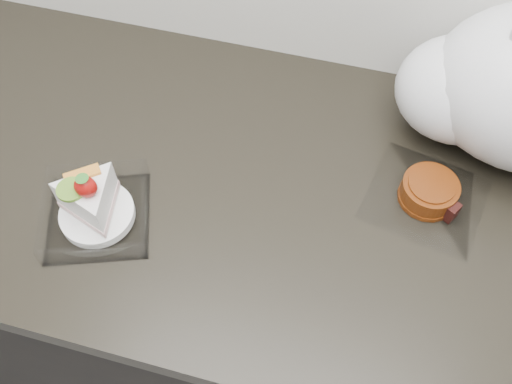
{
  "coord_description": "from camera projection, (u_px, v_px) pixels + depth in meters",
  "views": [
    {
      "loc": [
        0.09,
        1.19,
        1.67
      ],
      "look_at": [
        -0.04,
        1.65,
        0.94
      ],
      "focal_mm": 40.0,
      "sensor_mm": 36.0,
      "label": 1
    }
  ],
  "objects": [
    {
      "name": "mooncake_wrap",
      "position": [
        429.0,
        193.0,
        0.9
      ],
      "size": [
        0.21,
        0.2,
        0.04
      ],
      "rotation": [
        0.0,
        0.0,
        -0.02
      ],
      "color": "white",
      "rests_on": "counter"
    },
    {
      "name": "counter",
      "position": [
        277.0,
        300.0,
        1.3
      ],
      "size": [
        2.04,
        0.64,
        0.9
      ],
      "color": "black",
      "rests_on": "ground"
    },
    {
      "name": "cake_tray",
      "position": [
        94.0,
        207.0,
        0.87
      ],
      "size": [
        0.2,
        0.2,
        0.12
      ],
      "rotation": [
        0.0,
        0.0,
        0.35
      ],
      "color": "white",
      "rests_on": "counter"
    }
  ]
}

